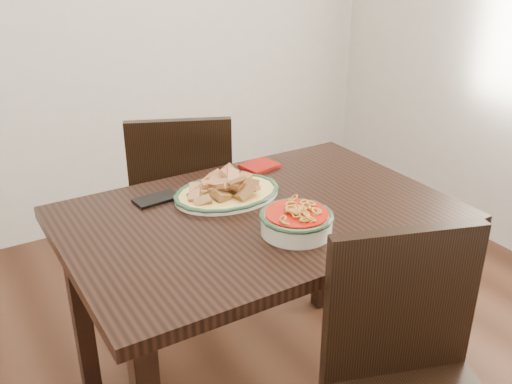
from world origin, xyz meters
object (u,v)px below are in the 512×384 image
chair_near (413,382)px  noodle_bowl (297,219)px  dining_table (259,238)px  smartphone (156,199)px  fish_plate (227,184)px  chair_far (182,198)px

chair_near → noodle_bowl: bearing=117.3°
dining_table → smartphone: (-0.25, 0.25, 0.10)m
dining_table → fish_plate: 0.21m
chair_far → chair_near: (0.05, -1.33, 0.00)m
noodle_bowl → chair_near: bearing=-81.5°
chair_near → smartphone: (-0.34, 0.87, 0.26)m
fish_plate → noodle_bowl: (0.05, -0.33, -0.00)m
chair_far → chair_near: bearing=115.4°
fish_plate → smartphone: bearing=156.9°
chair_near → chair_far: bearing=110.8°
smartphone → fish_plate: bearing=-28.2°
chair_near → smartphone: chair_near is taller
noodle_bowl → smartphone: noodle_bowl is taller
dining_table → smartphone: size_ratio=8.44×
dining_table → chair_far: size_ratio=1.37×
dining_table → chair_far: 0.73m
chair_far → smartphone: 0.60m
noodle_bowl → smartphone: size_ratio=1.53×
chair_near → dining_table: bearing=116.9°
chair_far → fish_plate: (-0.07, -0.56, 0.30)m
dining_table → chair_near: size_ratio=1.37×
noodle_bowl → smartphone: bearing=122.7°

